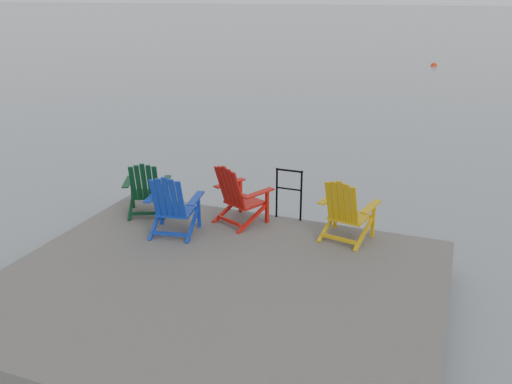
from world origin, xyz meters
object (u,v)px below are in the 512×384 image
(chair_green, at_px, (146,187))
(chair_red, at_px, (239,194))
(chair_yellow, at_px, (346,209))
(handrail, at_px, (289,189))
(chair_blue, at_px, (173,204))
(buoy_b, at_px, (434,66))

(chair_green, distance_m, chair_red, 1.68)
(chair_yellow, bearing_deg, chair_red, -168.85)
(handrail, height_order, chair_green, chair_green)
(chair_blue, bearing_deg, handrail, 28.58)
(handrail, xyz_separation_m, chair_yellow, (1.10, -0.48, -0.02))
(chair_green, relative_size, chair_blue, 0.95)
(chair_blue, distance_m, chair_yellow, 2.76)
(chair_red, relative_size, buoy_b, 2.60)
(chair_green, bearing_deg, chair_red, -16.52)
(chair_blue, xyz_separation_m, chair_yellow, (2.65, 0.80, -0.00))
(handrail, xyz_separation_m, chair_red, (-0.73, -0.48, -0.01))
(chair_green, xyz_separation_m, buoy_b, (3.00, 27.54, -1.00))
(handrail, distance_m, buoy_b, 26.87)
(chair_blue, bearing_deg, chair_green, 134.41)
(chair_blue, relative_size, chair_red, 1.00)
(handrail, relative_size, chair_green, 0.91)
(chair_green, distance_m, chair_yellow, 3.50)
(handrail, height_order, chair_red, chair_red)
(chair_green, relative_size, buoy_b, 2.46)
(chair_green, distance_m, buoy_b, 27.73)
(handrail, xyz_separation_m, chair_blue, (-1.55, -1.28, -0.01))
(handrail, distance_m, chair_yellow, 1.20)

